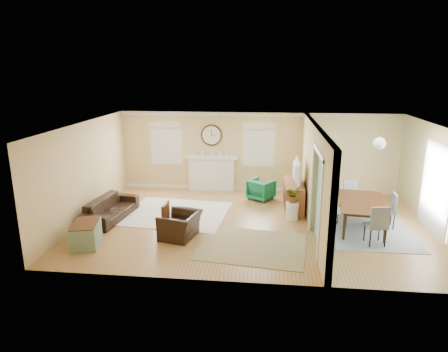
{
  "coord_description": "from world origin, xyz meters",
  "views": [
    {
      "loc": [
        0.31,
        -9.83,
        3.94
      ],
      "look_at": [
        -0.8,
        0.3,
        1.2
      ],
      "focal_mm": 32.0,
      "sensor_mm": 36.0,
      "label": 1
    }
  ],
  "objects_px": {
    "sofa": "(111,208)",
    "credenza": "(293,196)",
    "green_chair": "(261,189)",
    "dining_table": "(363,215)",
    "eames_chair": "(180,225)"
  },
  "relations": [
    {
      "from": "sofa",
      "to": "credenza",
      "type": "bearing_deg",
      "value": -69.0
    },
    {
      "from": "sofa",
      "to": "credenza",
      "type": "height_order",
      "value": "credenza"
    },
    {
      "from": "green_chair",
      "to": "credenza",
      "type": "height_order",
      "value": "credenza"
    },
    {
      "from": "dining_table",
      "to": "green_chair",
      "type": "bearing_deg",
      "value": 59.26
    },
    {
      "from": "green_chair",
      "to": "dining_table",
      "type": "xyz_separation_m",
      "value": [
        2.61,
        -2.03,
        0.03
      ]
    },
    {
      "from": "sofa",
      "to": "dining_table",
      "type": "bearing_deg",
      "value": -83.12
    },
    {
      "from": "dining_table",
      "to": "sofa",
      "type": "bearing_deg",
      "value": 97.75
    },
    {
      "from": "green_chair",
      "to": "credenza",
      "type": "relative_size",
      "value": 0.45
    },
    {
      "from": "credenza",
      "to": "dining_table",
      "type": "relative_size",
      "value": 0.78
    },
    {
      "from": "eames_chair",
      "to": "credenza",
      "type": "relative_size",
      "value": 0.61
    },
    {
      "from": "eames_chair",
      "to": "credenza",
      "type": "height_order",
      "value": "credenza"
    },
    {
      "from": "sofa",
      "to": "green_chair",
      "type": "height_order",
      "value": "green_chair"
    },
    {
      "from": "eames_chair",
      "to": "dining_table",
      "type": "xyz_separation_m",
      "value": [
        4.49,
        1.1,
        0.04
      ]
    },
    {
      "from": "credenza",
      "to": "eames_chair",
      "type": "bearing_deg",
      "value": -140.33
    },
    {
      "from": "green_chair",
      "to": "credenza",
      "type": "distance_m",
      "value": 1.23
    }
  ]
}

